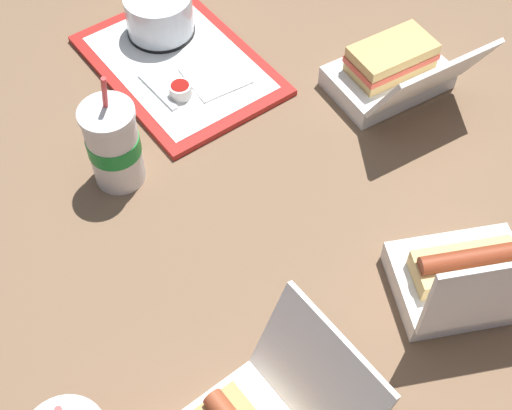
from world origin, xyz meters
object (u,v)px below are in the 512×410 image
Objects in this scene: food_tray at (179,65)px; clamshell_sandwich_corner at (394,71)px; cake_container at (159,15)px; clamshell_hotdog_right at (466,278)px; ketchup_cup at (180,90)px; soda_cup_right at (114,145)px; plastic_fork at (158,91)px.

clamshell_sandwich_corner reaches higher than food_tray.
clamshell_hotdog_right reaches higher than cake_container.
clamshell_hotdog_right is at bearing -159.14° from ketchup_cup.
soda_cup_right reaches higher than cake_container.
clamshell_hotdog_right reaches higher than plastic_fork.
ketchup_cup is at bearing 168.88° from cake_container.
food_tray is 0.09m from plastic_fork.
food_tray is 10.22× the size of ketchup_cup.
soda_cup_right reaches higher than food_tray.
cake_container is 0.61× the size of soda_cup_right.
clamshell_sandwich_corner is 0.50m from soda_cup_right.
plastic_fork is 0.19m from soda_cup_right.
cake_container is 0.58× the size of clamshell_sandwich_corner.
cake_container is at bearing -33.47° from soda_cup_right.
cake_container is at bearing 13.50° from clamshell_hotdog_right.
cake_container is 3.20× the size of ketchup_cup.
soda_cup_right is (-0.19, 0.19, 0.07)m from food_tray.
plastic_fork is 0.52× the size of soda_cup_right.
ketchup_cup is 0.18× the size of clamshell_hotdog_right.
soda_cup_right reaches higher than ketchup_cup.
cake_container is 0.17m from plastic_fork.
soda_cup_right reaches higher than clamshell_hotdog_right.
food_tray is at bearing 54.73° from clamshell_sandwich_corner.
food_tray is 0.10m from cake_container.
food_tray is 0.39m from clamshell_sandwich_corner.
plastic_fork is (-0.06, 0.06, 0.01)m from food_tray.
plastic_fork is 0.49× the size of clamshell_hotdog_right.
ketchup_cup is 0.20m from soda_cup_right.
cake_container is 0.18m from ketchup_cup.
soda_cup_right is at bearing 146.53° from cake_container.
ketchup_cup reaches higher than plastic_fork.
plastic_fork is at bearing 22.98° from clamshell_hotdog_right.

